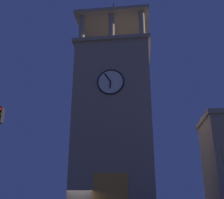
% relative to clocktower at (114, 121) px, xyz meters
% --- Properties ---
extents(clocktower, '(8.73, 6.63, 25.65)m').
position_rel_clocktower_xyz_m(clocktower, '(0.00, 0.00, 0.00)').
color(clocktower, gray).
rests_on(clocktower, ground_plane).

